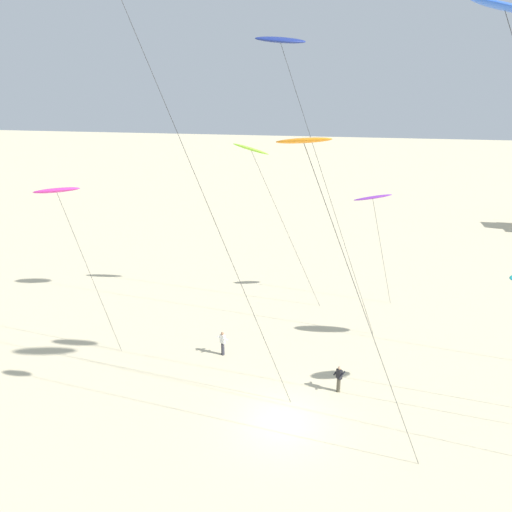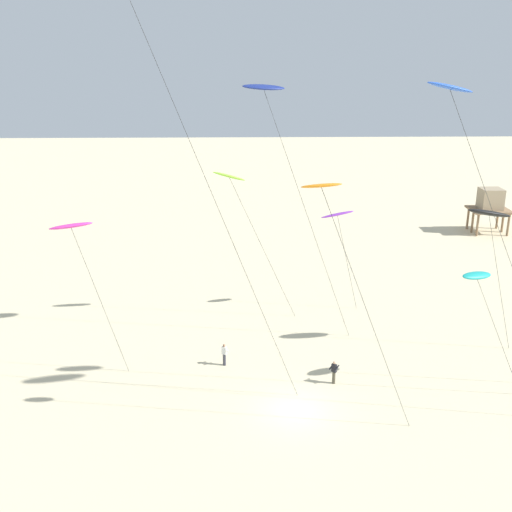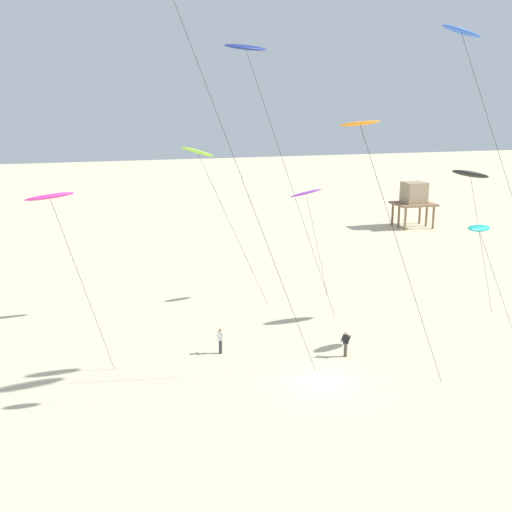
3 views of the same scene
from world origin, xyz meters
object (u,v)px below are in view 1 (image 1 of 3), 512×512
object	(u,v)px
kite_magenta	(57,191)
kite_navy	(281,42)
kite_blue	(507,13)
kite_lime	(252,151)
kite_flyer_nearest	(339,378)
kite_purple	(373,198)
kite_orange	(306,147)
kite_flyer_middle	(223,343)

from	to	relation	value
kite_magenta	kite_navy	bearing A→B (deg)	21.69
kite_blue	kite_lime	xyz separation A→B (m)	(-12.33, 13.40, -7.32)
kite_flyer_nearest	kite_purple	bearing A→B (deg)	81.65
kite_orange	kite_navy	bearing A→B (deg)	102.03
kite_blue	kite_flyer_middle	size ratio (longest dim) A/B	11.98
kite_lime	kite_navy	world-z (taller)	kite_navy
kite_navy	kite_flyer_nearest	size ratio (longest dim) A/B	11.65
kite_lime	kite_magenta	bearing A→B (deg)	-138.47
kite_orange	kite_lime	bearing A→B (deg)	107.55
kite_orange	kite_flyer_nearest	bearing A→B (deg)	70.07
kite_lime	kite_navy	distance (m)	8.39
kite_blue	kite_lime	bearing A→B (deg)	132.63
kite_flyer_nearest	kite_flyer_middle	xyz separation A→B (m)	(-7.49, 2.72, 0.00)
kite_flyer_nearest	kite_flyer_middle	world-z (taller)	same
kite_orange	kite_flyer_nearest	size ratio (longest dim) A/B	9.02
kite_blue	kite_navy	distance (m)	13.62
kite_purple	kite_flyer_nearest	xyz separation A→B (m)	(-1.84, -12.57, -7.63)
kite_flyer_middle	kite_orange	bearing A→B (deg)	-55.31
kite_magenta	kite_orange	bearing A→B (deg)	-25.29
kite_lime	kite_navy	size ratio (longest dim) A/B	0.65
kite_flyer_middle	kite_lime	bearing A→B (deg)	87.00
kite_blue	kite_flyer_middle	bearing A→B (deg)	157.82
kite_flyer_nearest	kite_flyer_middle	bearing A→B (deg)	160.07
kite_lime	kite_flyer_middle	size ratio (longest dim) A/B	7.62
kite_orange	kite_blue	bearing A→B (deg)	21.49
kite_navy	kite_magenta	bearing A→B (deg)	-158.31
kite_orange	kite_flyer_middle	distance (m)	16.82
kite_flyer_middle	kite_navy	bearing A→B (deg)	55.17
kite_magenta	kite_purple	bearing A→B (deg)	29.20
kite_orange	kite_flyer_middle	world-z (taller)	kite_orange
kite_lime	kite_navy	xyz separation A→B (m)	(2.52, -3.96, 6.95)
kite_magenta	kite_flyer_middle	distance (m)	13.81
kite_purple	kite_blue	size ratio (longest dim) A/B	0.45
kite_purple	kite_magenta	world-z (taller)	kite_magenta
kite_lime	kite_purple	bearing A→B (deg)	10.54
kite_lime	kite_orange	bearing A→B (deg)	-72.45
kite_flyer_nearest	kite_orange	bearing A→B (deg)	-109.93
kite_magenta	kite_flyer_middle	xyz separation A→B (m)	(9.74, 0.81, -9.76)
kite_orange	kite_navy	size ratio (longest dim) A/B	0.77
kite_orange	kite_blue	size ratio (longest dim) A/B	0.75
kite_blue	kite_magenta	world-z (taller)	kite_blue
kite_navy	kite_flyer_middle	xyz separation A→B (m)	(-2.95, -4.24, -18.10)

